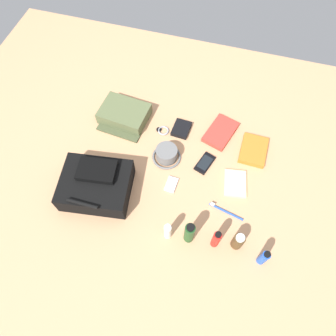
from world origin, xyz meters
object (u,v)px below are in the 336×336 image
at_px(media_player, 171,184).
at_px(toothbrush, 224,211).
at_px(bucket_hat, 167,154).
at_px(toothpaste_tube, 168,231).
at_px(backpack, 96,185).
at_px(cell_phone, 205,163).
at_px(wristwatch, 163,130).
at_px(travel_guidebook, 220,132).
at_px(toiletry_pouch, 124,115).
at_px(wallet, 181,129).
at_px(sunscreen_spray, 216,239).
at_px(paperback_novel, 253,150).
at_px(deodorant_spray, 264,258).
at_px(notepad, 235,184).
at_px(shampoo_bottle, 189,233).
at_px(cologne_bottle, 238,241).

height_order(media_player, toothbrush, toothbrush).
bearing_deg(bucket_hat, toothpaste_tube, 106.59).
xyz_separation_m(backpack, cell_phone, (-0.48, -0.29, -0.05)).
bearing_deg(wristwatch, cell_phone, 152.56).
distance_m(travel_guidebook, cell_phone, 0.21).
relative_size(toiletry_pouch, bucket_hat, 1.81).
distance_m(media_player, wallet, 0.34).
bearing_deg(cell_phone, sunscreen_spray, 108.34).
height_order(paperback_novel, toothbrush, paperback_novel).
bearing_deg(toiletry_pouch, deodorant_spray, 145.42).
bearing_deg(wallet, notepad, 148.18).
relative_size(travel_guidebook, wristwatch, 3.26).
relative_size(sunscreen_spray, travel_guidebook, 0.64).
bearing_deg(paperback_novel, notepad, 74.58).
distance_m(sunscreen_spray, notepad, 0.33).
bearing_deg(media_player, cell_phone, -129.50).
xyz_separation_m(wristwatch, notepad, (-0.44, 0.21, 0.00)).
relative_size(paperback_novel, travel_guidebook, 0.80).
relative_size(media_player, wallet, 0.79).
bearing_deg(shampoo_bottle, cell_phone, -88.20).
xyz_separation_m(shampoo_bottle, toothbrush, (-0.13, -0.17, -0.07)).
bearing_deg(sunscreen_spray, wristwatch, -53.29).
height_order(bucket_hat, paperback_novel, bucket_hat).
bearing_deg(toiletry_pouch, paperback_novel, 178.16).
xyz_separation_m(travel_guidebook, wristwatch, (0.31, 0.07, -0.01)).
height_order(cologne_bottle, sunscreen_spray, sunscreen_spray).
bearing_deg(deodorant_spray, paperback_novel, -78.43).
xyz_separation_m(paperback_novel, travel_guidebook, (0.19, -0.07, -0.00)).
xyz_separation_m(bucket_hat, wallet, (-0.03, -0.19, -0.02)).
height_order(travel_guidebook, cell_phone, travel_guidebook).
bearing_deg(media_player, backpack, 20.12).
distance_m(bucket_hat, paperback_novel, 0.46).
bearing_deg(wristwatch, cologne_bottle, 134.12).
distance_m(shampoo_bottle, wristwatch, 0.62).
bearing_deg(shampoo_bottle, paperback_novel, -111.78).
bearing_deg(toothpaste_tube, wallet, -81.40).
distance_m(bucket_hat, deodorant_spray, 0.68).
distance_m(toothpaste_tube, paperback_novel, 0.65).
xyz_separation_m(backpack, deodorant_spray, (-0.82, 0.13, -0.00)).
bearing_deg(shampoo_bottle, wristwatch, -62.63).
bearing_deg(bucket_hat, backpack, 44.72).
height_order(paperback_novel, media_player, paperback_novel).
distance_m(cell_phone, media_player, 0.21).
relative_size(media_player, toothbrush, 0.50).
bearing_deg(toothpaste_tube, toiletry_pouch, -54.43).
xyz_separation_m(toiletry_pouch, shampoo_bottle, (-0.51, 0.57, 0.04)).
distance_m(media_player, toothbrush, 0.29).
height_order(shampoo_bottle, media_player, shampoo_bottle).
distance_m(bucket_hat, toothbrush, 0.41).
distance_m(media_player, wristwatch, 0.33).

